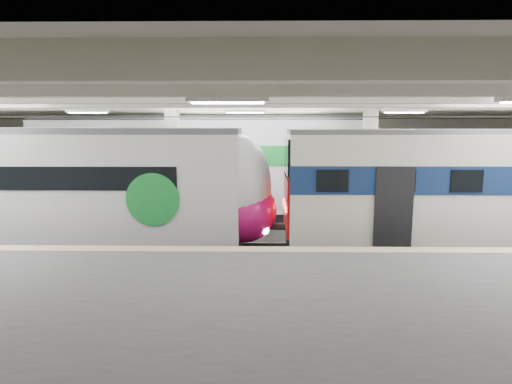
{
  "coord_description": "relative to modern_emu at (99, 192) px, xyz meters",
  "views": [
    {
      "loc": [
        0.69,
        -14.45,
        4.5
      ],
      "look_at": [
        0.43,
        1.0,
        2.0
      ],
      "focal_mm": 30.0,
      "sensor_mm": 36.0,
      "label": 1
    }
  ],
  "objects": [
    {
      "name": "station_hall",
      "position": [
        4.97,
        -1.74,
        1.11
      ],
      "size": [
        36.0,
        24.0,
        5.75
      ],
      "color": "black",
      "rests_on": "ground"
    },
    {
      "name": "far_train",
      "position": [
        2.96,
        5.5,
        0.35
      ],
      "size": [
        15.26,
        3.27,
        4.81
      ],
      "rotation": [
        0.0,
        0.0,
        0.01
      ],
      "color": "white",
      "rests_on": "ground"
    },
    {
      "name": "modern_emu",
      "position": [
        0.0,
        0.0,
        0.0
      ],
      "size": [
        13.39,
        2.77,
        4.34
      ],
      "color": "white",
      "rests_on": "ground"
    },
    {
      "name": "older_rer",
      "position": [
        12.87,
        0.0,
        0.12
      ],
      "size": [
        12.94,
        2.86,
        4.29
      ],
      "color": "white",
      "rests_on": "ground"
    }
  ]
}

